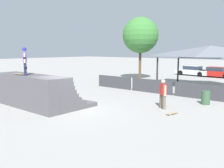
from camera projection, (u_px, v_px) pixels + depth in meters
The scene contains 12 objects.
ground_plane at pixel (67, 110), 14.03m from camera, with size 160.00×160.00×0.00m, color #A3A09B.
quarter_pipe_ramp at pixel (35, 92), 15.13m from camera, with size 5.97×3.49×1.89m.
skater_on_deck at pixel (25, 59), 14.37m from camera, with size 0.66×0.49×1.61m.
skateboard_on_deck at pixel (19, 74), 14.71m from camera, with size 0.84×0.29×0.09m.
bystander_walking at pixel (163, 93), 14.26m from camera, with size 0.61×0.49×1.69m.
skateboard_on_ground at pixel (172, 113), 13.05m from camera, with size 0.36×0.81×0.09m.
barrier_fence at pixel (151, 86), 19.64m from camera, with size 11.24×0.12×1.05m.
pavilion_shelter at pixel (210, 52), 21.52m from camera, with size 9.27×5.01×3.73m.
tree_far_back at pixel (140, 35), 27.34m from camera, with size 3.94×3.94×6.93m.
trash_bin at pixel (206, 98), 15.42m from camera, with size 0.52×0.52×0.85m, color #385B3D.
parked_car_white at pixel (193, 71), 32.68m from camera, with size 4.71×2.23×1.27m.
parked_car_red at pixel (217, 72), 30.53m from camera, with size 4.38×1.87×1.27m.
Camera 1 is at (10.81, -8.80, 3.37)m, focal length 40.00 mm.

